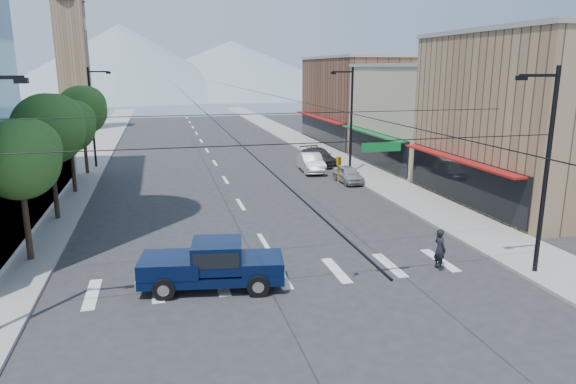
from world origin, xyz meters
name	(u,v)px	position (x,y,z in m)	size (l,w,h in m)	color
ground	(293,289)	(0.00, 0.00, 0.00)	(160.00, 160.00, 0.00)	#28282B
sidewalk_left	(95,151)	(-12.00, 40.00, 0.07)	(4.00, 120.00, 0.15)	gray
sidewalk_right	(306,144)	(12.00, 40.00, 0.07)	(4.00, 120.00, 0.15)	gray
shop_near	(547,121)	(20.00, 10.00, 5.50)	(12.00, 14.00, 11.00)	#8C6B4C
shop_mid	(437,117)	(20.00, 24.00, 4.50)	(12.00, 14.00, 9.00)	tan
shop_far	(369,101)	(20.00, 40.00, 5.00)	(12.00, 18.00, 10.00)	brown
clock_tower	(72,56)	(-16.50, 62.00, 10.64)	(4.80, 4.80, 20.40)	#8C6B4C
mountain_left	(122,61)	(-15.00, 150.00, 11.00)	(80.00, 80.00, 22.00)	gray
mountain_right	(232,68)	(20.00, 160.00, 9.00)	(90.00, 90.00, 18.00)	gray
tree_near	(22,157)	(-11.07, 6.10, 4.99)	(3.65, 3.64, 6.71)	black
tree_midnear	(51,127)	(-11.07, 13.10, 5.59)	(4.09, 4.09, 7.52)	black
tree_midfar	(71,125)	(-11.07, 20.10, 4.99)	(3.65, 3.64, 6.71)	black
tree_far	(83,109)	(-11.07, 27.10, 5.59)	(4.09, 4.09, 7.52)	black
signal_rig	(305,185)	(0.19, -1.00, 4.64)	(21.80, 0.20, 9.00)	black
lamp_pole_nw	(93,114)	(-10.67, 30.00, 4.94)	(2.00, 0.25, 9.00)	black
lamp_pole_ne	(350,116)	(10.67, 22.00, 4.94)	(2.00, 0.25, 9.00)	black
pickup_truck	(212,264)	(-3.21, 1.00, 1.05)	(6.18, 3.01, 2.01)	#071335
pedestrian	(440,249)	(6.98, 0.57, 0.95)	(0.69, 0.45, 1.89)	black
parked_car_near	(348,174)	(9.40, 18.65, 0.66)	(1.56, 3.88, 1.32)	#A6A7AB
parked_car_mid	(311,163)	(7.77, 23.65, 0.82)	(1.73, 4.95, 1.63)	silver
parked_car_far	(318,157)	(9.40, 26.68, 0.77)	(2.16, 5.32, 1.55)	#2C2C2E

